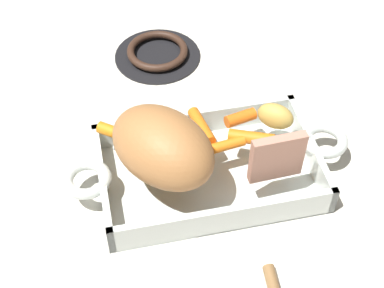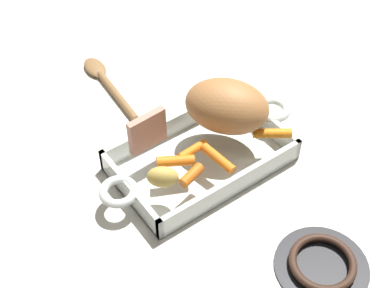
% 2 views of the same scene
% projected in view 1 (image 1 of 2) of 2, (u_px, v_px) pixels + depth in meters
% --- Properties ---
extents(ground_plane, '(1.63, 1.63, 0.00)m').
position_uv_depth(ground_plane, '(209.00, 178.00, 0.86)').
color(ground_plane, silver).
extents(roasting_dish, '(0.42, 0.20, 0.05)m').
position_uv_depth(roasting_dish, '(209.00, 170.00, 0.85)').
color(roasting_dish, silver).
rests_on(roasting_dish, ground_plane).
extents(pork_roast, '(0.18, 0.19, 0.10)m').
position_uv_depth(pork_roast, '(163.00, 147.00, 0.77)').
color(pork_roast, '#AF7340').
rests_on(pork_roast, roasting_dish).
extents(roast_slice_thick, '(0.08, 0.02, 0.08)m').
position_uv_depth(roast_slice_thick, '(277.00, 157.00, 0.77)').
color(roast_slice_thick, tan).
rests_on(roast_slice_thick, roasting_dish).
extents(baby_carrot_southeast, '(0.03, 0.07, 0.02)m').
position_uv_depth(baby_carrot_southeast, '(200.00, 127.00, 0.85)').
color(baby_carrot_southeast, orange).
rests_on(baby_carrot_southeast, roasting_dish).
extents(baby_carrot_northwest, '(0.05, 0.03, 0.02)m').
position_uv_depth(baby_carrot_northwest, '(240.00, 118.00, 0.86)').
color(baby_carrot_northwest, orange).
rests_on(baby_carrot_northwest, roasting_dish).
extents(baby_carrot_long, '(0.07, 0.06, 0.02)m').
position_uv_depth(baby_carrot_long, '(120.00, 134.00, 0.84)').
color(baby_carrot_long, orange).
rests_on(baby_carrot_long, roasting_dish).
extents(baby_carrot_center_left, '(0.06, 0.02, 0.02)m').
position_uv_depth(baby_carrot_center_left, '(225.00, 146.00, 0.83)').
color(baby_carrot_center_left, orange).
rests_on(baby_carrot_center_left, roasting_dish).
extents(baby_carrot_northeast, '(0.07, 0.05, 0.02)m').
position_uv_depth(baby_carrot_northeast, '(251.00, 138.00, 0.84)').
color(baby_carrot_northeast, orange).
rests_on(baby_carrot_northeast, roasting_dish).
extents(potato_golden_small, '(0.06, 0.06, 0.04)m').
position_uv_depth(potato_golden_small, '(275.00, 116.00, 0.85)').
color(potato_golden_small, gold).
rests_on(potato_golden_small, roasting_dish).
extents(stove_burner_rear, '(0.15, 0.15, 0.02)m').
position_uv_depth(stove_burner_rear, '(157.00, 53.00, 1.05)').
color(stove_burner_rear, black).
rests_on(stove_burner_rear, ground_plane).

